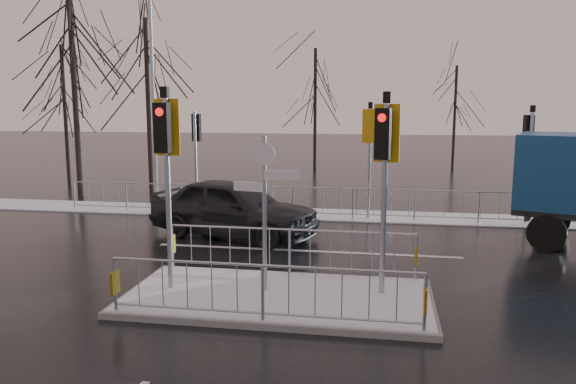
# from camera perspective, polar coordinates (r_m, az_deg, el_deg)

# --- Properties ---
(ground) EXTENTS (120.00, 120.00, 0.00)m
(ground) POSITION_cam_1_polar(r_m,az_deg,el_deg) (11.21, -1.03, -10.98)
(ground) COLOR black
(ground) RESTS_ON ground
(snow_verge) EXTENTS (30.00, 2.00, 0.04)m
(snow_verge) POSITION_cam_1_polar(r_m,az_deg,el_deg) (19.43, 3.72, -2.31)
(snow_verge) COLOR white
(snow_verge) RESTS_ON ground
(lane_markings) EXTENTS (8.00, 11.38, 0.01)m
(lane_markings) POSITION_cam_1_polar(r_m,az_deg,el_deg) (10.90, -1.37, -11.55)
(lane_markings) COLOR silver
(lane_markings) RESTS_ON ground
(traffic_island) EXTENTS (6.00, 3.04, 4.15)m
(traffic_island) POSITION_cam_1_polar(r_m,az_deg,el_deg) (11.10, -1.09, -9.06)
(traffic_island) COLOR slate
(traffic_island) RESTS_ON ground
(far_kerb_fixtures) EXTENTS (18.00, 0.65, 3.83)m
(far_kerb_fixtures) POSITION_cam_1_polar(r_m,az_deg,el_deg) (18.73, 4.48, 0.36)
(far_kerb_fixtures) COLOR #989EA5
(far_kerb_fixtures) RESTS_ON ground
(car_far_lane) EXTENTS (5.37, 3.37, 1.70)m
(car_far_lane) POSITION_cam_1_polar(r_m,az_deg,el_deg) (16.27, -5.54, -1.58)
(car_far_lane) COLOR black
(car_far_lane) RESTS_ON ground
(tree_near_a) EXTENTS (4.75, 4.75, 8.97)m
(tree_near_a) POSITION_cam_1_polar(r_m,az_deg,el_deg) (24.83, -21.09, 13.70)
(tree_near_a) COLOR black
(tree_near_a) RESTS_ON ground
(tree_near_b) EXTENTS (4.00, 4.00, 7.55)m
(tree_near_b) POSITION_cam_1_polar(r_m,az_deg,el_deg) (24.97, -14.12, 11.78)
(tree_near_b) COLOR black
(tree_near_b) RESTS_ON ground
(tree_near_c) EXTENTS (3.50, 3.50, 6.61)m
(tree_near_c) POSITION_cam_1_polar(r_m,az_deg,el_deg) (27.91, -21.84, 9.77)
(tree_near_c) COLOR black
(tree_near_c) RESTS_ON ground
(tree_far_a) EXTENTS (3.75, 3.75, 7.08)m
(tree_far_a) POSITION_cam_1_polar(r_m,az_deg,el_deg) (32.61, 2.79, 10.76)
(tree_far_a) COLOR black
(tree_far_a) RESTS_ON ground
(tree_far_b) EXTENTS (3.25, 3.25, 6.14)m
(tree_far_b) POSITION_cam_1_polar(r_m,az_deg,el_deg) (34.58, 16.65, 9.24)
(tree_far_b) COLOR black
(tree_far_b) RESTS_ON ground
(street_lamp_left) EXTENTS (1.25, 0.18, 8.20)m
(street_lamp_left) POSITION_cam_1_polar(r_m,az_deg,el_deg) (21.57, -13.43, 10.54)
(street_lamp_left) COLOR #989EA5
(street_lamp_left) RESTS_ON ground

